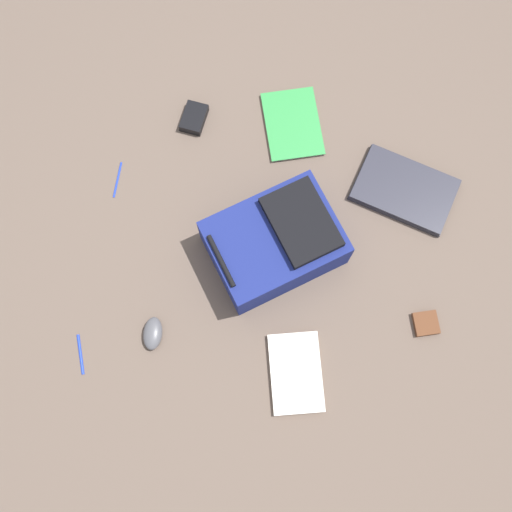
# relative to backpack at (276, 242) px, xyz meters

# --- Properties ---
(ground_plane) EXTENTS (4.16, 4.16, 0.00)m
(ground_plane) POSITION_rel_backpack_xyz_m (-0.02, -0.01, -0.09)
(ground_plane) COLOR brown
(backpack) EXTENTS (0.52, 0.49, 0.20)m
(backpack) POSITION_rel_backpack_xyz_m (0.00, 0.00, 0.00)
(backpack) COLOR navy
(backpack) RESTS_ON ground_plane
(laptop) EXTENTS (0.39, 0.31, 0.03)m
(laptop) POSITION_rel_backpack_xyz_m (0.42, 0.28, -0.07)
(laptop) COLOR #24242C
(laptop) RESTS_ON ground_plane
(book_comic) EXTENTS (0.27, 0.32, 0.02)m
(book_comic) POSITION_rel_backpack_xyz_m (-0.00, 0.48, -0.08)
(book_comic) COLOR silver
(book_comic) RESTS_ON ground_plane
(book_manual) EXTENTS (0.22, 0.29, 0.02)m
(book_manual) POSITION_rel_backpack_xyz_m (0.13, -0.41, -0.08)
(book_manual) COLOR silver
(book_manual) RESTS_ON ground_plane
(computer_mouse) EXTENTS (0.07, 0.11, 0.04)m
(computer_mouse) POSITION_rel_backpack_xyz_m (-0.36, -0.35, -0.07)
(computer_mouse) COLOR #4C4C51
(computer_mouse) RESTS_ON ground_plane
(power_brick) EXTENTS (0.09, 0.12, 0.04)m
(power_brick) POSITION_rel_backpack_xyz_m (-0.36, 0.44, -0.07)
(power_brick) COLOR black
(power_brick) RESTS_ON ground_plane
(pen_black) EXTENTS (0.05, 0.13, 0.01)m
(pen_black) POSITION_rel_backpack_xyz_m (-0.59, -0.45, -0.08)
(pen_black) COLOR #1933B2
(pen_black) RESTS_ON ground_plane
(pen_blue) EXTENTS (0.01, 0.13, 0.01)m
(pen_blue) POSITION_rel_backpack_xyz_m (-0.59, 0.17, -0.09)
(pen_blue) COLOR #1933B2
(pen_blue) RESTS_ON ground_plane
(earbud_pouch) EXTENTS (0.10, 0.10, 0.02)m
(earbud_pouch) POSITION_rel_backpack_xyz_m (0.53, -0.18, -0.08)
(earbud_pouch) COLOR #59331E
(earbud_pouch) RESTS_ON ground_plane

